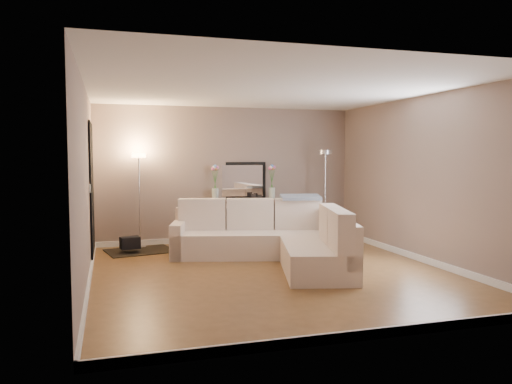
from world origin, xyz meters
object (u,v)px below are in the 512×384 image
object	(u,v)px
sectional_sofa	(276,239)
floor_lamp_lit	(139,181)
console_table	(240,218)
floor_lamp_unlit	(325,177)

from	to	relation	value
sectional_sofa	floor_lamp_lit	world-z (taller)	floor_lamp_lit
sectional_sofa	console_table	xyz separation A→B (m)	(-0.12, 1.83, 0.11)
floor_lamp_lit	floor_lamp_unlit	size ratio (longest dim) A/B	0.96
sectional_sofa	floor_lamp_lit	bearing A→B (deg)	139.08
floor_lamp_lit	console_table	bearing A→B (deg)	2.73
sectional_sofa	console_table	distance (m)	1.84
floor_lamp_lit	floor_lamp_unlit	bearing A→B (deg)	-4.54
floor_lamp_unlit	floor_lamp_lit	bearing A→B (deg)	175.46
sectional_sofa	floor_lamp_unlit	world-z (taller)	floor_lamp_unlit
floor_lamp_lit	floor_lamp_unlit	distance (m)	3.52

